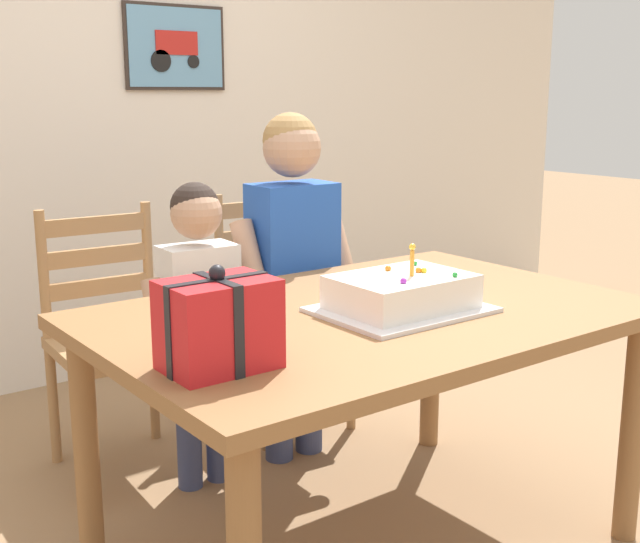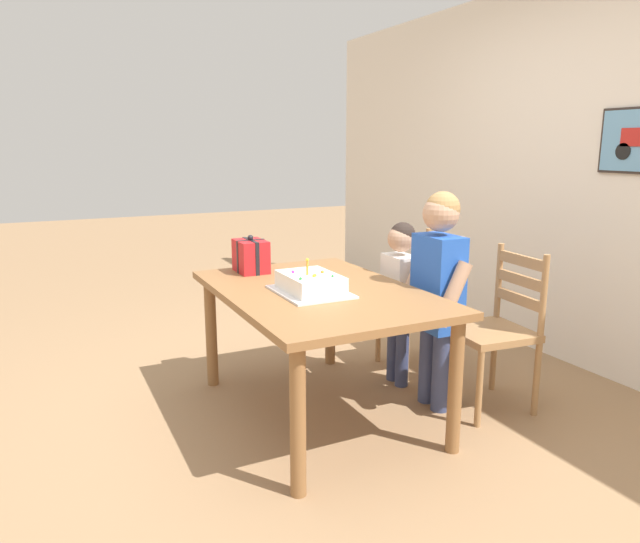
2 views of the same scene
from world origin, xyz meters
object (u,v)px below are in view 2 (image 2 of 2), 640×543
object	(u,v)px
gift_box_red_large	(251,256)
chair_left	(423,300)
birthday_cake	(310,284)
chair_right	(496,329)
child_younger	(400,287)
child_older	(438,279)
dining_table	(318,305)

from	to	relation	value
gift_box_red_large	chair_left	size ratio (longest dim) A/B	0.26
birthday_cake	gift_box_red_large	world-z (taller)	gift_box_red_large
chair_right	gift_box_red_large	bearing A→B (deg)	-129.16
chair_right	child_younger	world-z (taller)	child_younger
child_older	birthday_cake	bearing A→B (deg)	-101.33
birthday_cake	child_older	world-z (taller)	child_older
chair_right	child_younger	bearing A→B (deg)	-149.56
chair_right	child_older	world-z (taller)	child_older
gift_box_red_large	chair_left	world-z (taller)	gift_box_red_large
dining_table	gift_box_red_large	distance (m)	0.63
chair_left	dining_table	bearing A→B (deg)	-70.22
dining_table	chair_right	distance (m)	1.03
dining_table	gift_box_red_large	world-z (taller)	gift_box_red_large
child_younger	chair_right	bearing A→B (deg)	30.44
dining_table	child_younger	bearing A→B (deg)	105.10
dining_table	chair_left	bearing A→B (deg)	109.78
chair_left	child_younger	world-z (taller)	child_younger
chair_right	child_older	bearing A→B (deg)	-115.94
chair_left	child_younger	bearing A→B (deg)	-61.27
dining_table	gift_box_red_large	bearing A→B (deg)	-162.83
gift_box_red_large	chair_left	xyz separation A→B (m)	(0.23, 1.13, -0.36)
chair_left	chair_right	bearing A→B (deg)	-0.01
child_older	chair_right	bearing A→B (deg)	64.06
gift_box_red_large	chair_right	bearing A→B (deg)	50.84
gift_box_red_large	chair_right	world-z (taller)	gift_box_red_large
dining_table	child_younger	xyz separation A→B (m)	(-0.17, 0.65, -0.01)
gift_box_red_large	child_older	bearing A→B (deg)	46.85
gift_box_red_large	birthday_cake	bearing A→B (deg)	9.55
dining_table	birthday_cake	distance (m)	0.16
gift_box_red_large	chair_left	bearing A→B (deg)	78.61
gift_box_red_large	chair_right	xyz separation A→B (m)	(0.92, 1.13, -0.36)
gift_box_red_large	child_older	xyz separation A→B (m)	(0.77, 0.82, -0.07)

